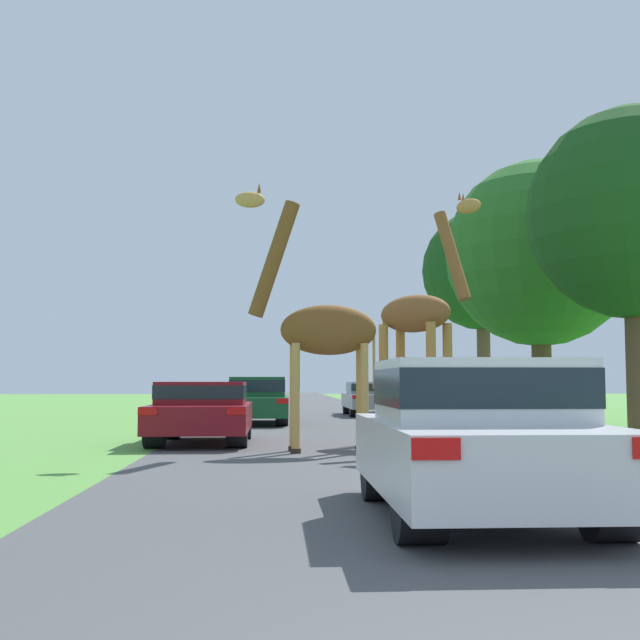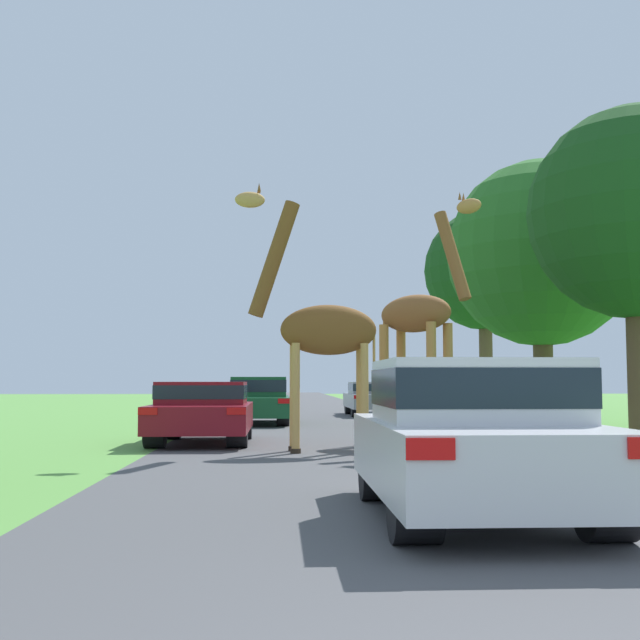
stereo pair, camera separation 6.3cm
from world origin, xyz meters
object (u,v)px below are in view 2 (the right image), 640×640
object	(u,v)px
car_queue_right	(259,399)
tree_far_right	(636,214)
car_far_ahead	(202,410)
car_queue_left	(374,397)
tree_left_edge	(541,254)
giraffe_near_road	(320,327)
car_lead_maroon	(475,435)
giraffe_companion	(419,327)
tree_right_cluster	(485,271)

from	to	relation	value
car_queue_right	tree_far_right	world-z (taller)	tree_far_right
tree_far_right	car_far_ahead	bearing A→B (deg)	-177.79
car_queue_left	tree_left_edge	size ratio (longest dim) A/B	0.60
giraffe_near_road	car_lead_maroon	xyz separation A→B (m)	(1.13, -7.20, -1.52)
car_lead_maroon	car_queue_left	xyz separation A→B (m)	(1.73, 22.82, -0.09)
car_lead_maroon	giraffe_near_road	bearing A→B (deg)	98.90
giraffe_near_road	car_far_ahead	xyz separation A→B (m)	(-2.36, 2.17, -1.62)
giraffe_near_road	giraffe_companion	distance (m)	2.68
car_queue_left	tree_far_right	bearing A→B (deg)	-71.33
giraffe_near_road	car_lead_maroon	world-z (taller)	giraffe_near_road
car_queue_left	tree_far_right	xyz separation A→B (m)	(4.42, -13.08, 4.35)
giraffe_near_road	car_far_ahead	distance (m)	3.59
car_queue_left	tree_right_cluster	xyz separation A→B (m)	(6.11, 6.75, 5.82)
giraffe_near_road	tree_left_edge	size ratio (longest dim) A/B	0.62
tree_left_edge	tree_right_cluster	world-z (taller)	tree_right_cluster
car_queue_right	tree_left_edge	distance (m)	9.65
tree_right_cluster	car_far_ahead	bearing A→B (deg)	-119.29
giraffe_near_road	car_lead_maroon	distance (m)	7.44
car_lead_maroon	tree_left_edge	xyz separation A→B (m)	(6.03, 16.00, 4.36)
giraffe_companion	tree_right_cluster	xyz separation A→B (m)	(6.81, 20.78, 4.10)
giraffe_companion	tree_far_right	bearing A→B (deg)	147.12
tree_left_edge	tree_far_right	size ratio (longest dim) A/B	1.07
giraffe_companion	tree_right_cluster	bearing A→B (deg)	-151.58
car_far_ahead	tree_far_right	world-z (taller)	tree_far_right
giraffe_companion	car_queue_right	world-z (taller)	giraffe_companion
giraffe_near_road	car_queue_right	distance (m)	10.13
car_lead_maroon	giraffe_companion	bearing A→B (deg)	83.33
giraffe_companion	tree_left_edge	distance (m)	9.19
car_far_ahead	tree_right_cluster	size ratio (longest dim) A/B	0.42
tree_left_edge	tree_right_cluster	xyz separation A→B (m)	(1.81, 13.57, 1.37)
tree_left_edge	car_lead_maroon	bearing A→B (deg)	-110.66
car_queue_right	tree_far_right	distance (m)	12.14
tree_far_right	tree_right_cluster	bearing A→B (deg)	85.12
car_lead_maroon	car_queue_left	size ratio (longest dim) A/B	0.83
car_queue_left	giraffe_near_road	bearing A→B (deg)	-100.36
car_queue_right	car_queue_left	size ratio (longest dim) A/B	0.98
car_lead_maroon	tree_far_right	bearing A→B (deg)	57.76
giraffe_companion	car_far_ahead	size ratio (longest dim) A/B	1.28
giraffe_near_road	tree_right_cluster	bearing A→B (deg)	-25.05
car_queue_right	tree_right_cluster	distance (m)	17.18
tree_left_edge	giraffe_near_road	bearing A→B (deg)	-129.13
car_queue_right	car_far_ahead	distance (m)	7.80
car_queue_right	giraffe_near_road	bearing A→B (deg)	-82.17
car_queue_left	car_far_ahead	xyz separation A→B (m)	(-5.22, -13.45, -0.01)
car_lead_maroon	car_far_ahead	size ratio (longest dim) A/B	0.99
car_lead_maroon	tree_far_right	world-z (taller)	tree_far_right
car_far_ahead	car_queue_right	bearing A→B (deg)	82.64
car_queue_left	tree_left_edge	xyz separation A→B (m)	(4.31, -6.82, 4.44)
giraffe_near_road	tree_left_edge	world-z (taller)	tree_left_edge
giraffe_near_road	tree_far_right	size ratio (longest dim) A/B	0.67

